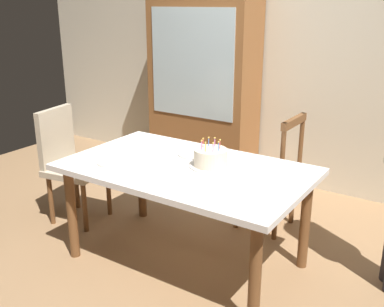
# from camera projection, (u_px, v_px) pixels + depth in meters

# --- Properties ---
(ground) EXTENTS (6.40, 6.40, 0.00)m
(ground) POSITION_uv_depth(u_px,v_px,m) (186.00, 260.00, 3.26)
(ground) COLOR #93704C
(back_wall) EXTENTS (6.40, 0.10, 2.60)m
(back_wall) POSITION_uv_depth(u_px,v_px,m) (294.00, 53.00, 4.31)
(back_wall) COLOR beige
(back_wall) RESTS_ON ground
(dining_table) EXTENTS (1.64, 0.98, 0.72)m
(dining_table) POSITION_uv_depth(u_px,v_px,m) (186.00, 178.00, 3.05)
(dining_table) COLOR white
(dining_table) RESTS_ON ground
(birthday_cake) EXTENTS (0.28, 0.28, 0.19)m
(birthday_cake) POSITION_uv_depth(u_px,v_px,m) (210.00, 158.00, 3.00)
(birthday_cake) COLOR silver
(birthday_cake) RESTS_ON dining_table
(plate_near_celebrant) EXTENTS (0.22, 0.22, 0.01)m
(plate_near_celebrant) POSITION_uv_depth(u_px,v_px,m) (113.00, 162.00, 3.09)
(plate_near_celebrant) COLOR silver
(plate_near_celebrant) RESTS_ON dining_table
(plate_far_side) EXTENTS (0.22, 0.22, 0.01)m
(plate_far_side) POSITION_uv_depth(u_px,v_px,m) (194.00, 154.00, 3.24)
(plate_far_side) COLOR silver
(plate_far_side) RESTS_ON dining_table
(fork_near_celebrant) EXTENTS (0.18, 0.04, 0.01)m
(fork_near_celebrant) POSITION_uv_depth(u_px,v_px,m) (95.00, 159.00, 3.16)
(fork_near_celebrant) COLOR silver
(fork_near_celebrant) RESTS_ON dining_table
(fork_far_side) EXTENTS (0.18, 0.04, 0.01)m
(fork_far_side) POSITION_uv_depth(u_px,v_px,m) (177.00, 150.00, 3.34)
(fork_far_side) COLOR silver
(fork_far_side) RESTS_ON dining_table
(fork_near_guest) EXTENTS (0.18, 0.05, 0.01)m
(fork_near_guest) POSITION_uv_depth(u_px,v_px,m) (210.00, 188.00, 2.67)
(fork_near_guest) COLOR silver
(fork_near_guest) RESTS_ON dining_table
(chair_spindle_back) EXTENTS (0.45, 0.45, 0.95)m
(chair_spindle_back) POSITION_uv_depth(u_px,v_px,m) (270.00, 174.00, 3.62)
(chair_spindle_back) COLOR tan
(chair_spindle_back) RESTS_ON ground
(chair_upholstered) EXTENTS (0.51, 0.51, 0.95)m
(chair_upholstered) POSITION_uv_depth(u_px,v_px,m) (69.00, 159.00, 3.75)
(chair_upholstered) COLOR tan
(chair_upholstered) RESTS_ON ground
(china_cabinet) EXTENTS (1.10, 0.45, 1.90)m
(china_cabinet) POSITION_uv_depth(u_px,v_px,m) (203.00, 86.00, 4.62)
(china_cabinet) COLOR brown
(china_cabinet) RESTS_ON ground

